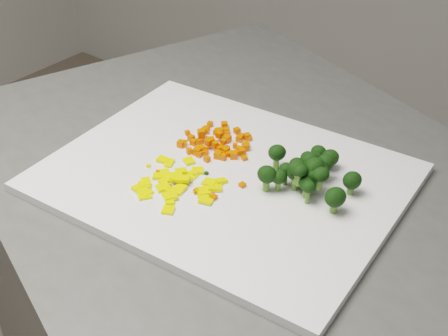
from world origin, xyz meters
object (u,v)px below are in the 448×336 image
Objects in this scene: carrot_pile at (216,135)px; cutting_board at (224,177)px; pepper_pile at (180,179)px; broccoli_pile at (309,169)px.

cutting_board is at bearing -42.74° from carrot_pile.
broccoli_pile is (0.15, 0.11, 0.02)m from pepper_pile.
carrot_pile is 0.17m from broccoli_pile.
cutting_board is 0.07m from pepper_pile.
cutting_board is 3.75× the size of broccoli_pile.
broccoli_pile is at bearing -2.37° from carrot_pile.
carrot_pile reaches higher than cutting_board.
carrot_pile is at bearing 177.63° from broccoli_pile.
cutting_board is 0.13m from broccoli_pile.
carrot_pile reaches higher than pepper_pile.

